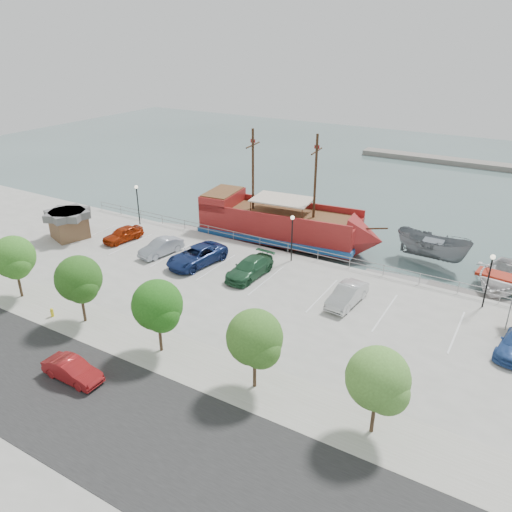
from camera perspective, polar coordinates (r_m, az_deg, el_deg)
The scene contains 28 objects.
ground at distance 40.15m, azimuth -0.22°, elevation -5.22°, with size 160.00×160.00×0.00m, color #3E5652.
land_slab at distance 27.93m, azimuth -24.89°, elevation -22.73°, with size 100.00×58.00×1.20m, color gray.
street at distance 29.51m, azimuth -17.07°, elevation -16.64°, with size 100.00×8.00×0.04m, color black.
sidewalk at distance 32.77m, azimuth -9.39°, elevation -11.09°, with size 100.00×4.00×0.05m, color gray.
seawall_railing at distance 45.62m, azimuth 4.79°, elevation 0.65°, with size 50.00×0.06×1.00m.
far_shore at distance 87.50m, azimuth 24.97°, elevation 9.37°, with size 40.00×3.00×0.80m, color gray.
pirate_ship at distance 49.87m, azimuth 4.19°, elevation 3.37°, with size 18.91×6.96×11.80m.
patrol_boat at distance 48.82m, azimuth 19.49°, elevation 0.70°, with size 2.65×7.05×2.73m, color slate.
speedboat at distance 46.55m, azimuth 26.25°, elevation -2.46°, with size 5.44×7.62×1.58m, color silver.
dock_west at distance 54.44m, azimuth -8.35°, elevation 2.99°, with size 6.38×1.82×0.36m, color gray.
dock_mid at distance 44.68m, azimuth 16.15°, elevation -2.75°, with size 6.25×1.79×0.36m, color gray.
dock_east at distance 43.95m, azimuth 22.84°, elevation -4.26°, with size 6.48×1.85×0.37m, color slate.
shed at distance 52.51m, azimuth -20.62°, elevation 3.51°, with size 4.29×4.29×2.78m.
street_sedan at distance 31.94m, azimuth -20.25°, elevation -12.14°, with size 1.37×3.92×1.29m, color maroon.
fire_hydrant at distance 38.90m, azimuth -22.28°, elevation -5.97°, with size 0.24×0.24×0.70m.
lamp_post_left at distance 53.57m, azimuth -13.41°, elevation 6.49°, with size 0.36×0.36×4.28m.
lamp_post_mid at distance 43.61m, azimuth 4.15°, elevation 2.96°, with size 0.36×0.36×4.28m.
lamp_post_right at distance 39.82m, azimuth 25.16°, elevation -1.62°, with size 0.36×0.36×4.28m.
tree_b at distance 41.34m, azimuth -25.92°, elevation -0.29°, with size 3.30×3.20×5.00m.
tree_c at distance 36.06m, azimuth -19.53°, elevation -2.68°, with size 3.30×3.20×5.00m.
tree_d at distance 31.45m, azimuth -11.09°, elevation -5.77°, with size 3.30×3.20×5.00m.
tree_e at distance 27.85m, azimuth 0.02°, elevation -9.59°, with size 3.30×3.20×5.00m.
tree_f at distance 25.70m, azimuth 13.99°, elevation -13.78°, with size 3.30×3.20×5.00m.
parked_car_a at distance 50.34m, azimuth -14.96°, elevation 2.44°, with size 1.66×4.13×1.41m, color #992507.
parked_car_b at distance 46.44m, azimuth -10.80°, elevation 0.99°, with size 1.52×4.36×1.44m, color #979EAA.
parked_car_c at distance 44.01m, azimuth -6.78°, elevation 0.04°, with size 2.68×5.82×1.62m, color navy.
parked_car_d at distance 41.59m, azimuth -0.73°, elevation -1.38°, with size 2.12×5.21×1.51m, color #245433.
parked_car_f at distance 38.10m, azimuth 10.36°, elevation -4.41°, with size 1.58×4.54×1.49m, color beige.
Camera 1 is at (17.87, -29.93, 18.92)m, focal length 35.00 mm.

